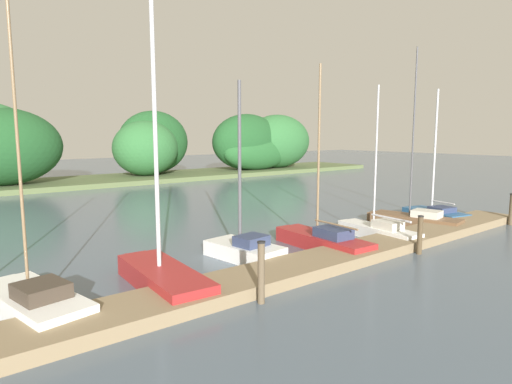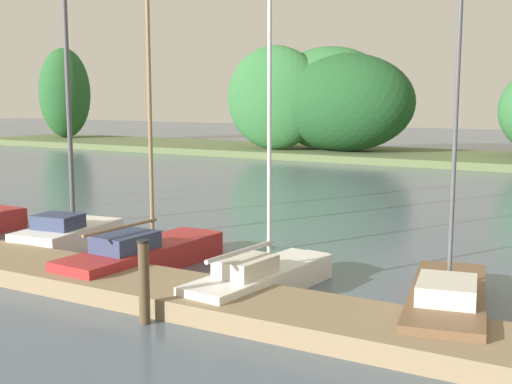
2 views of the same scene
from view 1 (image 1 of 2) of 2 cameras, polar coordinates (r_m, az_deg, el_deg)
name	(u,v)px [view 1 (image 1 of 2)]	position (r m, az deg, el deg)	size (l,w,h in m)	color
dock_pier	(324,261)	(14.41, 8.92, -8.97)	(25.02, 1.80, 0.35)	#847051
far_shore	(118,148)	(40.33, -17.64, 5.50)	(67.77, 8.00, 7.41)	#56663D
sailboat_1	(32,299)	(11.93, -27.37, -12.41)	(2.02, 4.01, 7.37)	white
sailboat_2	(161,272)	(12.62, -12.39, -10.28)	(1.55, 4.43, 8.43)	maroon
sailboat_3	(243,247)	(15.07, -1.77, -7.23)	(1.69, 3.12, 6.04)	white
sailboat_4	(321,239)	(16.50, 8.51, -6.11)	(1.41, 4.51, 6.78)	maroon
sailboat_5	(377,230)	(18.63, 15.57, -4.80)	(1.37, 4.01, 6.21)	white
sailboat_6	(413,218)	(21.59, 19.97, -3.29)	(1.97, 4.38, 8.13)	brown
sailboat_7	(434,212)	(23.92, 22.35, -2.39)	(2.01, 3.54, 6.48)	#285684
mooring_piling_1	(261,272)	(11.10, 0.69, -10.52)	(0.21, 0.21, 1.61)	brown
mooring_piling_2	(420,235)	(16.55, 20.75, -5.29)	(0.21, 0.21, 1.40)	#4C3D28
mooring_piling_3	(512,209)	(23.68, 30.62, -1.96)	(0.29, 0.29, 1.49)	brown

